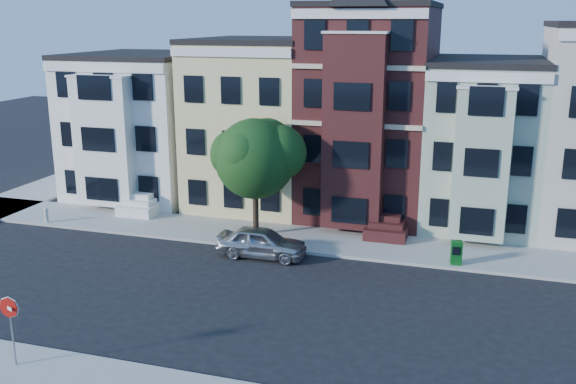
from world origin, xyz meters
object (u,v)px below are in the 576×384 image
(parked_car, at_px, (262,242))
(fire_hydrant, at_px, (47,217))
(street_tree, at_px, (255,164))
(newspaper_box, at_px, (456,253))
(stop_sign, at_px, (12,327))

(parked_car, bearing_deg, fire_hydrant, 83.93)
(street_tree, relative_size, fire_hydrant, 11.27)
(newspaper_box, distance_m, fire_hydrant, 22.70)
(street_tree, xyz_separation_m, parked_car, (1.27, -2.70, -3.28))
(street_tree, xyz_separation_m, newspaper_box, (10.52, -1.27, -3.32))
(newspaper_box, bearing_deg, stop_sign, -143.23)
(street_tree, bearing_deg, fire_hydrant, -173.07)
(newspaper_box, xyz_separation_m, stop_sign, (-13.67, -13.80, 0.83))
(street_tree, distance_m, newspaper_box, 11.11)
(parked_car, xyz_separation_m, fire_hydrant, (-13.44, 1.22, -0.26))
(street_tree, distance_m, parked_car, 4.44)
(newspaper_box, height_order, stop_sign, stop_sign)
(newspaper_box, bearing_deg, fire_hydrant, 172.03)
(fire_hydrant, bearing_deg, street_tree, 6.93)
(parked_car, distance_m, newspaper_box, 9.36)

